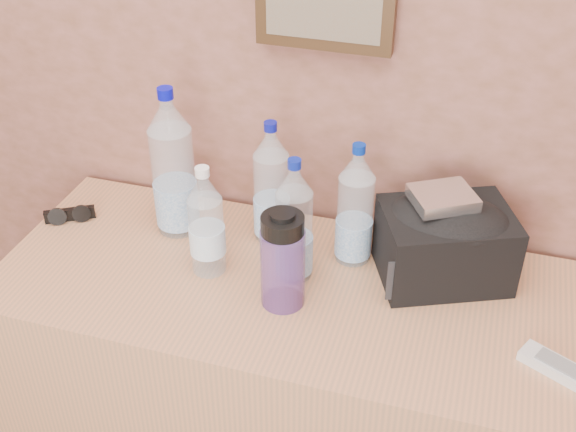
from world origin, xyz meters
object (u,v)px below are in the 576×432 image
(pet_large_a, at_px, (173,170))
(sunglasses, at_px, (70,214))
(dresser, at_px, (287,408))
(ac_remote, at_px, (560,369))
(pet_large_c, at_px, (355,210))
(pet_large_d, at_px, (294,226))
(toiletry_bag, at_px, (445,241))
(pet_large_b, at_px, (271,188))
(nalgene_bottle, at_px, (283,259))
(foil_packet, at_px, (443,198))
(pet_small, at_px, (206,226))

(pet_large_a, bearing_deg, sunglasses, -169.56)
(dresser, distance_m, ac_remote, 0.72)
(dresser, height_order, ac_remote, ac_remote)
(pet_large_c, bearing_deg, dresser, -130.16)
(pet_large_d, relative_size, toiletry_bag, 1.08)
(pet_large_a, height_order, pet_large_b, pet_large_a)
(pet_large_c, height_order, nalgene_bottle, pet_large_c)
(pet_large_a, xyz_separation_m, foil_packet, (0.62, 0.01, 0.04))
(dresser, relative_size, ac_remote, 8.48)
(pet_large_c, bearing_deg, nalgene_bottle, -119.18)
(pet_large_c, xyz_separation_m, nalgene_bottle, (-0.11, -0.20, -0.02))
(pet_large_d, distance_m, foil_packet, 0.32)
(pet_large_c, xyz_separation_m, ac_remote, (0.46, -0.24, -0.12))
(pet_large_a, xyz_separation_m, pet_large_b, (0.23, 0.03, -0.03))
(pet_large_b, relative_size, sunglasses, 2.48)
(pet_small, relative_size, toiletry_bag, 0.97)
(pet_large_b, height_order, pet_large_c, pet_large_b)
(pet_large_d, bearing_deg, dresser, -94.59)
(pet_large_c, height_order, ac_remote, pet_large_c)
(pet_large_a, distance_m, foil_packet, 0.63)
(ac_remote, height_order, foil_packet, foil_packet)
(pet_large_b, relative_size, foil_packet, 2.39)
(pet_large_a, relative_size, ac_remote, 2.39)
(pet_small, bearing_deg, pet_large_b, 59.53)
(pet_large_b, height_order, foil_packet, pet_large_b)
(dresser, relative_size, pet_small, 4.94)
(ac_remote, distance_m, foil_packet, 0.41)
(pet_large_d, height_order, toiletry_bag, pet_large_d)
(dresser, height_order, pet_large_c, pet_large_c)
(sunglasses, bearing_deg, pet_large_b, -20.75)
(nalgene_bottle, distance_m, sunglasses, 0.63)
(pet_small, bearing_deg, pet_large_d, 11.70)
(pet_large_a, distance_m, nalgene_bottle, 0.38)
(pet_large_a, bearing_deg, pet_large_c, 0.91)
(sunglasses, distance_m, toiletry_bag, 0.92)
(dresser, bearing_deg, pet_small, 179.68)
(foil_packet, bearing_deg, pet_large_b, 175.76)
(pet_large_c, bearing_deg, pet_large_d, -139.20)
(dresser, xyz_separation_m, pet_large_c, (0.12, 0.14, 0.55))
(pet_large_d, relative_size, pet_small, 1.11)
(pet_large_b, bearing_deg, toiletry_bag, -4.67)
(dresser, xyz_separation_m, ac_remote, (0.58, -0.10, 0.42))
(dresser, xyz_separation_m, sunglasses, (-0.59, 0.08, 0.43))
(nalgene_bottle, height_order, ac_remote, nalgene_bottle)
(pet_large_b, height_order, ac_remote, pet_large_b)
(dresser, xyz_separation_m, pet_small, (-0.19, 0.00, 0.53))
(nalgene_bottle, height_order, sunglasses, nalgene_bottle)
(toiletry_bag, bearing_deg, nalgene_bottle, -172.79)
(pet_large_b, relative_size, pet_large_c, 1.03)
(pet_large_a, bearing_deg, pet_large_b, 8.51)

